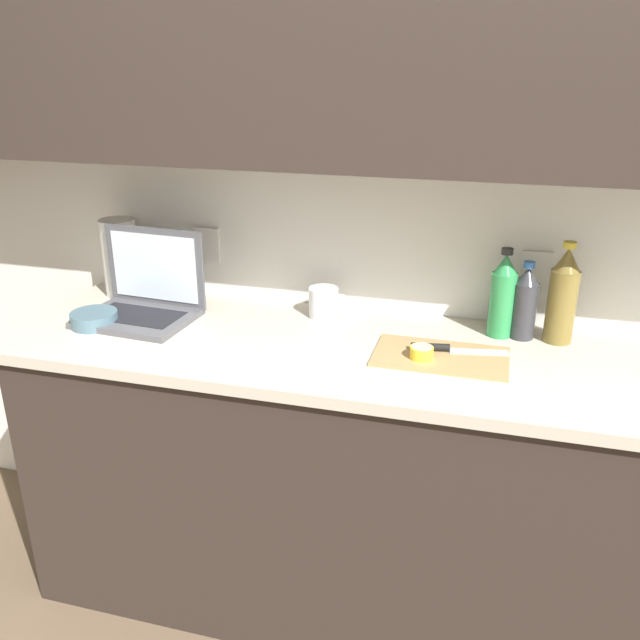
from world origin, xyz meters
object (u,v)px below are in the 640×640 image
(cutting_board, at_px, (441,357))
(measuring_cup, at_px, (324,302))
(bowl_white, at_px, (94,319))
(bottle_green_soda, at_px, (563,297))
(lemon_half_cut, at_px, (422,352))
(knife, at_px, (442,348))
(bottle_oil_tall, at_px, (525,304))
(bottle_water_clear, at_px, (503,296))
(laptop, at_px, (145,297))
(paper_towel_roll, at_px, (120,258))

(cutting_board, height_order, measuring_cup, measuring_cup)
(bowl_white, bearing_deg, bottle_green_soda, 10.66)
(lemon_half_cut, relative_size, bowl_white, 0.45)
(knife, distance_m, measuring_cup, 0.45)
(bottle_green_soda, xyz_separation_m, bottle_oil_tall, (-0.10, 0.00, -0.03))
(bottle_green_soda, height_order, measuring_cup, bottle_green_soda)
(lemon_half_cut, height_order, bottle_green_soda, bottle_green_soda)
(measuring_cup, bearing_deg, knife, -25.34)
(lemon_half_cut, xyz_separation_m, bottle_water_clear, (0.20, 0.25, 0.10))
(cutting_board, bearing_deg, bottle_green_soda, 33.76)
(knife, xyz_separation_m, lemon_half_cut, (-0.05, -0.06, 0.01))
(laptop, height_order, bottle_oil_tall, laptop)
(cutting_board, distance_m, bottle_oil_tall, 0.32)
(knife, bearing_deg, laptop, 167.84)
(bottle_green_soda, distance_m, measuring_cup, 0.73)
(bowl_white, xyz_separation_m, paper_towel_roll, (-0.07, 0.29, 0.11))
(knife, bearing_deg, cutting_board, -100.83)
(bottle_oil_tall, relative_size, paper_towel_roll, 0.88)
(knife, relative_size, bottle_oil_tall, 1.16)
(bowl_white, bearing_deg, paper_towel_roll, 102.77)
(laptop, distance_m, knife, 0.96)
(cutting_board, xyz_separation_m, bowl_white, (-1.07, -0.05, 0.02))
(knife, distance_m, paper_towel_roll, 1.16)
(lemon_half_cut, height_order, bottle_oil_tall, bottle_oil_tall)
(knife, bearing_deg, bottle_oil_tall, 30.39)
(lemon_half_cut, bearing_deg, bottle_water_clear, 50.34)
(measuring_cup, relative_size, bowl_white, 0.80)
(bottle_oil_tall, relative_size, bottle_water_clear, 0.87)
(bottle_oil_tall, distance_m, paper_towel_roll, 1.36)
(cutting_board, bearing_deg, bottle_oil_tall, 44.53)
(bottle_water_clear, bearing_deg, knife, -129.68)
(lemon_half_cut, height_order, paper_towel_roll, paper_towel_roll)
(knife, xyz_separation_m, bottle_oil_tall, (0.22, 0.18, 0.09))
(measuring_cup, bearing_deg, bottle_water_clear, -0.78)
(cutting_board, relative_size, knife, 1.35)
(lemon_half_cut, distance_m, paper_towel_roll, 1.13)
(bottle_green_soda, bearing_deg, cutting_board, -146.24)
(lemon_half_cut, bearing_deg, measuring_cup, 144.19)
(bottle_water_clear, bearing_deg, bowl_white, -167.92)
(cutting_board, height_order, bottle_oil_tall, bottle_oil_tall)
(bowl_white, bearing_deg, lemon_half_cut, 0.95)
(lemon_half_cut, distance_m, bottle_oil_tall, 0.37)
(cutting_board, height_order, knife, knife)
(bottle_oil_tall, relative_size, bowl_white, 1.64)
(laptop, relative_size, paper_towel_roll, 1.36)
(lemon_half_cut, bearing_deg, knife, 50.39)
(knife, height_order, bowl_white, bowl_white)
(cutting_board, distance_m, measuring_cup, 0.46)
(bottle_oil_tall, height_order, bowl_white, bottle_oil_tall)
(paper_towel_roll, bearing_deg, knife, -10.41)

